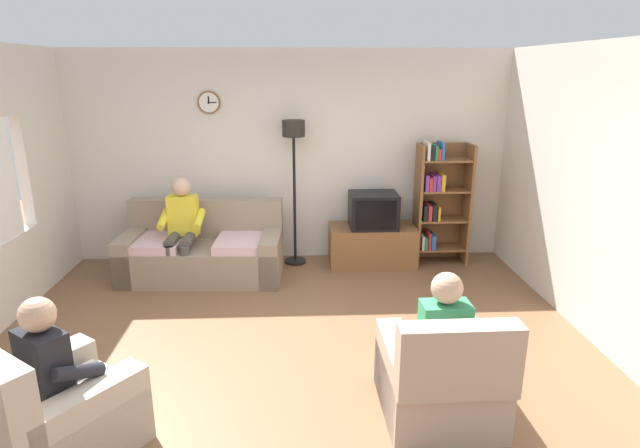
{
  "coord_description": "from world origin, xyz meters",
  "views": [
    {
      "loc": [
        0.06,
        -4.07,
        2.44
      ],
      "look_at": [
        0.3,
        0.77,
        0.99
      ],
      "focal_mm": 29.11,
      "sensor_mm": 36.0,
      "label": 1
    }
  ],
  "objects": [
    {
      "name": "floor_lamp",
      "position": [
        0.05,
        2.35,
        1.45
      ],
      "size": [
        0.28,
        0.28,
        1.85
      ],
      "color": "black",
      "rests_on": "ground_plane"
    },
    {
      "name": "tv_stand",
      "position": [
        1.04,
        2.25,
        0.26
      ],
      "size": [
        1.1,
        0.56,
        0.51
      ],
      "color": "brown",
      "rests_on": "ground_plane"
    },
    {
      "name": "tv",
      "position": [
        1.04,
        2.23,
        0.73
      ],
      "size": [
        0.6,
        0.49,
        0.44
      ],
      "color": "black",
      "rests_on": "tv_stand"
    },
    {
      "name": "bookshelf",
      "position": [
        1.89,
        2.32,
        0.82
      ],
      "size": [
        0.68,
        0.36,
        1.59
      ],
      "color": "brown",
      "rests_on": "ground_plane"
    },
    {
      "name": "person_on_couch",
      "position": [
        -1.28,
        1.82,
        0.7
      ],
      "size": [
        0.53,
        0.55,
        1.24
      ],
      "color": "yellow",
      "rests_on": "ground_plane"
    },
    {
      "name": "back_wall_assembly",
      "position": [
        -0.0,
        2.66,
        1.35
      ],
      "size": [
        6.2,
        0.17,
        2.7
      ],
      "color": "silver",
      "rests_on": "ground_plane"
    },
    {
      "name": "couch",
      "position": [
        -1.08,
        1.93,
        0.31
      ],
      "size": [
        1.94,
        0.98,
        0.9
      ],
      "color": "gray",
      "rests_on": "ground_plane"
    },
    {
      "name": "right_wall",
      "position": [
        2.86,
        0.0,
        1.35
      ],
      "size": [
        0.12,
        5.8,
        2.7
      ],
      "primitive_type": "cube",
      "color": "silver",
      "rests_on": "ground_plane"
    },
    {
      "name": "person_in_right_armchair",
      "position": [
        1.09,
        -0.77,
        0.6
      ],
      "size": [
        0.51,
        0.54,
        1.12
      ],
      "color": "#338C59",
      "rests_on": "ground_plane"
    },
    {
      "name": "armchair_near_bookshelf",
      "position": [
        1.09,
        -0.86,
        0.29
      ],
      "size": [
        0.81,
        0.89,
        0.9
      ],
      "color": "tan",
      "rests_on": "ground_plane"
    },
    {
      "name": "armchair_near_window",
      "position": [
        -1.52,
        -1.13,
        0.29
      ],
      "size": [
        1.17,
        1.18,
        0.9
      ],
      "color": "#BCAD99",
      "rests_on": "ground_plane"
    },
    {
      "name": "ground_plane",
      "position": [
        0.0,
        0.0,
        0.0
      ],
      "size": [
        12.0,
        12.0,
        0.0
      ],
      "primitive_type": "plane",
      "color": "brown"
    },
    {
      "name": "person_in_left_armchair",
      "position": [
        -1.47,
        -1.06,
        0.6
      ],
      "size": [
        0.62,
        0.64,
        1.12
      ],
      "color": "black",
      "rests_on": "ground_plane"
    }
  ]
}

